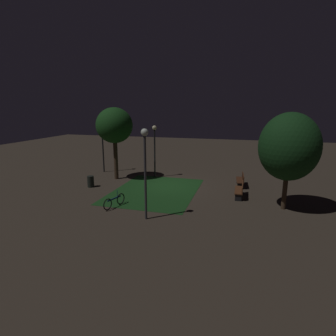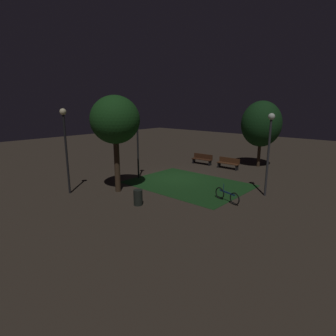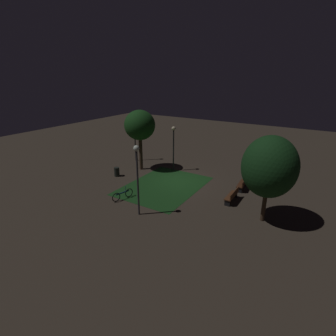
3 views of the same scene
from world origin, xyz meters
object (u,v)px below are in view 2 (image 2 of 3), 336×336
(tree_back_left, at_px, (261,124))
(trash_bin, at_px, (138,197))
(lamp_post_plaza_west, at_px, (65,137))
(bench_by_lamp, at_px, (202,159))
(lamp_post_near_wall, at_px, (269,141))
(bicycle, at_px, (227,196))
(tree_left_canopy, at_px, (115,120))
(bench_front_left, at_px, (228,163))
(lamp_post_path_center, at_px, (138,137))

(tree_back_left, distance_m, trash_bin, 13.08)
(tree_back_left, xyz_separation_m, lamp_post_plaza_west, (5.21, 14.04, -0.24))
(bench_by_lamp, height_order, trash_bin, bench_by_lamp)
(tree_back_left, relative_size, lamp_post_near_wall, 1.16)
(tree_back_left, bearing_deg, bicycle, 104.25)
(lamp_post_near_wall, xyz_separation_m, bicycle, (1.10, 2.33, -2.77))
(tree_back_left, bearing_deg, trash_bin, 86.31)
(bicycle, bearing_deg, trash_bin, 47.45)
(lamp_post_near_wall, distance_m, trash_bin, 7.68)
(bench_by_lamp, relative_size, trash_bin, 2.27)
(tree_left_canopy, bearing_deg, bench_front_left, -101.61)
(lamp_post_path_center, bearing_deg, lamp_post_plaza_west, 83.59)
(lamp_post_plaza_west, bearing_deg, trash_bin, -162.78)
(bench_front_left, xyz_separation_m, tree_left_canopy, (1.96, 9.54, 3.68))
(lamp_post_near_wall, bearing_deg, lamp_post_plaza_west, 39.49)
(tree_back_left, xyz_separation_m, lamp_post_path_center, (4.66, 9.16, -0.64))
(lamp_post_path_center, height_order, lamp_post_near_wall, lamp_post_near_wall)
(bench_front_left, bearing_deg, bench_by_lamp, 0.00)
(bench_front_left, bearing_deg, trash_bin, 93.45)
(lamp_post_plaza_west, xyz_separation_m, lamp_post_path_center, (-0.55, -4.88, -0.39))
(tree_left_canopy, relative_size, trash_bin, 6.89)
(lamp_post_path_center, bearing_deg, tree_back_left, -116.99)
(lamp_post_plaza_west, bearing_deg, lamp_post_near_wall, -140.51)
(lamp_post_near_wall, bearing_deg, lamp_post_path_center, 15.51)
(bench_by_lamp, bearing_deg, lamp_post_plaza_west, 83.87)
(tree_left_canopy, bearing_deg, lamp_post_path_center, -65.55)
(lamp_post_plaza_west, bearing_deg, bench_front_left, -107.98)
(lamp_post_path_center, xyz_separation_m, trash_bin, (-3.85, 3.52, -2.46))
(trash_bin, xyz_separation_m, bicycle, (-3.16, -3.44, -0.06))
(bench_by_lamp, distance_m, trash_bin, 10.74)
(lamp_post_plaza_west, height_order, lamp_post_near_wall, lamp_post_plaza_west)
(trash_bin, bearing_deg, lamp_post_plaza_west, 17.22)
(bench_front_left, height_order, lamp_post_path_center, lamp_post_path_center)
(bench_front_left, xyz_separation_m, bench_by_lamp, (2.53, 0.00, 0.00))
(bench_by_lamp, xyz_separation_m, trash_bin, (-3.15, 10.27, -0.08))
(lamp_post_path_center, bearing_deg, tree_left_canopy, 114.45)
(bench_front_left, bearing_deg, bicycle, 118.99)
(lamp_post_near_wall, bearing_deg, trash_bin, 53.53)
(bench_by_lamp, distance_m, lamp_post_near_wall, 9.06)
(lamp_post_near_wall, height_order, trash_bin, lamp_post_near_wall)
(lamp_post_path_center, relative_size, lamp_post_near_wall, 0.91)
(lamp_post_plaza_west, relative_size, bicycle, 2.84)
(bench_by_lamp, distance_m, bicycle, 9.30)
(bench_by_lamp, bearing_deg, bench_front_left, -180.00)
(trash_bin, bearing_deg, bench_front_left, -86.55)
(tree_left_canopy, relative_size, bicycle, 3.26)
(tree_back_left, relative_size, bicycle, 3.14)
(bench_by_lamp, height_order, lamp_post_path_center, lamp_post_path_center)
(lamp_post_plaza_west, bearing_deg, tree_back_left, -110.37)
(bicycle, bearing_deg, tree_left_canopy, 25.27)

